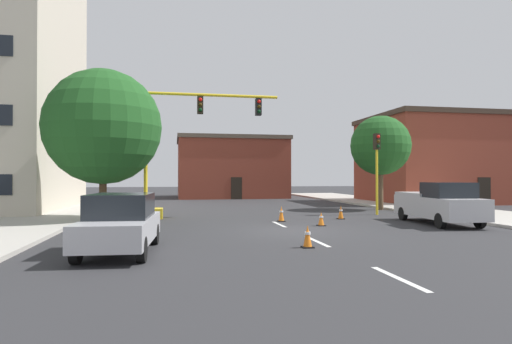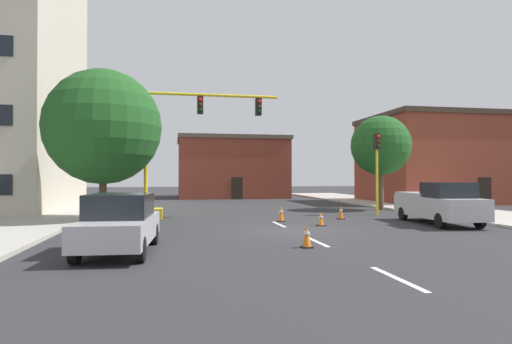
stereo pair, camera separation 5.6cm
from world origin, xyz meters
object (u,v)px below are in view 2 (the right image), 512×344
Objects in this scene: pickup_truck_silver at (439,204)px; traffic_cone_roadside_a at (281,214)px; tree_right_mid at (381,146)px; traffic_signal_gantry at (165,178)px; traffic_cone_roadside_b at (307,237)px; traffic_light_pole_right at (377,155)px; tree_left_near at (103,127)px; traffic_cone_roadside_c at (321,219)px; traffic_cone_roadside_d at (341,212)px; sedan_silver_near_left at (120,223)px.

pickup_truck_silver reaches higher than traffic_cone_roadside_a.
tree_right_mid is 9.40m from pickup_truck_silver.
traffic_signal_gantry is 11.77m from traffic_cone_roadside_b.
traffic_cone_roadside_a is 7.97m from traffic_cone_roadside_b.
pickup_truck_silver is 7.52m from traffic_cone_roadside_a.
pickup_truck_silver is (-1.42, -8.65, -3.38)m from tree_right_mid.
tree_right_mid is at bearing 13.20° from traffic_signal_gantry.
traffic_signal_gantry is at bearing 154.50° from traffic_cone_roadside_a.
traffic_signal_gantry is 11.37× the size of traffic_cone_roadside_b.
traffic_light_pole_right is 0.63× the size of tree_left_near.
tree_right_mid reaches higher than traffic_cone_roadside_c.
pickup_truck_silver is 7.76× the size of traffic_cone_roadside_b.
traffic_cone_roadside_d is (2.08, 2.80, 0.04)m from traffic_cone_roadside_c.
traffic_cone_roadside_d is at bearing -13.32° from traffic_signal_gantry.
tree_right_mid reaches higher than sedan_silver_near_left.
traffic_cone_roadside_b is at bearing -146.87° from pickup_truck_silver.
traffic_cone_roadside_a is at bearing 160.18° from pickup_truck_silver.
sedan_silver_near_left is at bearing -78.20° from tree_left_near.
traffic_cone_roadside_d is (12.15, -0.84, -4.36)m from tree_left_near.
traffic_light_pole_right reaches higher than traffic_cone_roadside_d.
traffic_signal_gantry is 1.47× the size of pickup_truck_silver.
traffic_cone_roadside_c is at bearing 34.16° from sedan_silver_near_left.
traffic_signal_gantry is 8.87m from traffic_cone_roadside_c.
tree_left_near is 11.58m from traffic_cone_roadside_c.
traffic_signal_gantry reaches higher than traffic_cone_roadside_d.
tree_left_near is (-2.97, -1.34, 2.53)m from traffic_signal_gantry.
traffic_cone_roadside_d reaches higher than traffic_cone_roadside_c.
traffic_signal_gantry is 14.81m from tree_right_mid.
traffic_signal_gantry is at bearing 84.28° from sedan_silver_near_left.
traffic_light_pole_right reaches higher than sedan_silver_near_left.
traffic_signal_gantry is at bearing 166.68° from traffic_cone_roadside_d.
traffic_cone_roadside_a is at bearing -144.21° from tree_right_mid.
tree_right_mid is 8.80× the size of traffic_cone_roadside_d.
pickup_truck_silver reaches higher than sedan_silver_near_left.
traffic_signal_gantry is 1.07× the size of tree_left_near.
traffic_signal_gantry is at bearing 145.03° from traffic_cone_roadside_c.
pickup_truck_silver is 7.05× the size of traffic_cone_roadside_a.
traffic_cone_roadside_d is at bearing 53.41° from traffic_cone_roadside_c.
traffic_light_pole_right is 5.81m from pickup_truck_silver.
traffic_light_pole_right is 15.34m from tree_left_near.
sedan_silver_near_left is (-15.32, -13.85, -3.47)m from tree_right_mid.
tree_right_mid is at bearing 35.79° from traffic_cone_roadside_a.
traffic_cone_roadside_d is at bearing 61.87° from traffic_cone_roadside_b.
tree_right_mid is 8.11× the size of traffic_cone_roadside_a.
traffic_cone_roadside_a is 1.22× the size of traffic_cone_roadside_c.
traffic_cone_roadside_d is at bearing -146.42° from traffic_light_pole_right.
traffic_light_pole_right reaches higher than pickup_truck_silver.
traffic_cone_roadside_a is at bearing -25.50° from traffic_signal_gantry.
pickup_truck_silver is (0.56, -5.19, -2.55)m from traffic_light_pole_right.
traffic_cone_roadside_a is 3.44m from traffic_cone_roadside_d.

